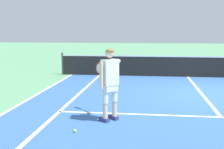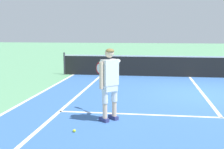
{
  "view_description": "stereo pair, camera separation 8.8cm",
  "coord_description": "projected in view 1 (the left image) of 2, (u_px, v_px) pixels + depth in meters",
  "views": [
    {
      "loc": [
        -1.8,
        -9.9,
        2.12
      ],
      "look_at": [
        -2.69,
        -2.86,
        1.05
      ],
      "focal_mm": 46.94,
      "sensor_mm": 36.0,
      "label": 1
    },
    {
      "loc": [
        -1.71,
        -9.89,
        2.12
      ],
      "look_at": [
        -2.69,
        -2.86,
        1.05
      ],
      "focal_mm": 46.94,
      "sensor_mm": 36.0,
      "label": 2
    }
  ],
  "objects": [
    {
      "name": "court_inner_surface",
      "position": [
        209.0,
        102.0,
        8.73
      ],
      "size": [
        10.98,
        10.1,
        0.0
      ],
      "primitive_type": "cube",
      "color": "#3866A8",
      "rests_on": "ground"
    },
    {
      "name": "line_centre_service",
      "position": [
        199.0,
        91.0,
        10.35
      ],
      "size": [
        0.1,
        6.4,
        0.01
      ],
      "primitive_type": "cube",
      "color": "white",
      "rests_on": "ground"
    },
    {
      "name": "line_singles_left",
      "position": [
        74.0,
        98.0,
        9.24
      ],
      "size": [
        0.1,
        9.7,
        0.01
      ],
      "primitive_type": "cube",
      "color": "white",
      "rests_on": "ground"
    },
    {
      "name": "tennis_player",
      "position": [
        109.0,
        79.0,
        6.82
      ],
      "size": [
        0.75,
        1.15,
        1.71
      ],
      "color": "navy",
      "rests_on": "ground"
    },
    {
      "name": "ground_plane",
      "position": [
        202.0,
        94.0,
        9.81
      ],
      "size": [
        80.0,
        80.0,
        0.0
      ],
      "primitive_type": "plane",
      "color": "#609E70"
    },
    {
      "name": "tennis_ball_near_feet",
      "position": [
        75.0,
        131.0,
        6.14
      ],
      "size": [
        0.07,
        0.07,
        0.07
      ],
      "primitive_type": "sphere",
      "color": "#CCE02D",
      "rests_on": "ground"
    },
    {
      "name": "tennis_net",
      "position": [
        188.0,
        66.0,
        13.42
      ],
      "size": [
        11.96,
        0.08,
        1.07
      ],
      "color": "#333338",
      "rests_on": "ground"
    },
    {
      "name": "line_doubles_left",
      "position": [
        33.0,
        97.0,
        9.41
      ],
      "size": [
        0.1,
        9.7,
        0.01
      ],
      "primitive_type": "cube",
      "color": "white",
      "rests_on": "ground"
    },
    {
      "name": "line_service",
      "position": [
        221.0,
        117.0,
        7.21
      ],
      "size": [
        8.23,
        0.1,
        0.01
      ],
      "primitive_type": "cube",
      "color": "white",
      "rests_on": "ground"
    }
  ]
}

